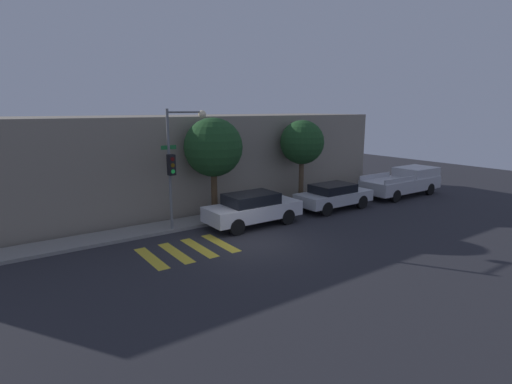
% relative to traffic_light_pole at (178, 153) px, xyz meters
% --- Properties ---
extents(ground_plane, '(60.00, 60.00, 0.00)m').
position_rel_traffic_light_pole_xyz_m(ground_plane, '(1.60, -3.37, -3.51)').
color(ground_plane, '#28282D').
extents(sidewalk, '(26.00, 1.66, 0.14)m').
position_rel_traffic_light_pole_xyz_m(sidewalk, '(1.60, 0.66, -3.44)').
color(sidewalk, gray).
rests_on(sidewalk, ground).
extents(building_row, '(26.00, 6.00, 5.04)m').
position_rel_traffic_light_pole_xyz_m(building_row, '(1.60, 4.89, -0.99)').
color(building_row, gray).
rests_on(building_row, ground).
extents(crosswalk, '(3.41, 2.60, 0.00)m').
position_rel_traffic_light_pole_xyz_m(crosswalk, '(-0.92, -2.57, -3.51)').
color(crosswalk, gold).
rests_on(crosswalk, ground).
extents(traffic_light_pole, '(2.20, 0.56, 5.43)m').
position_rel_traffic_light_pole_xyz_m(traffic_light_pole, '(0.00, 0.00, 0.00)').
color(traffic_light_pole, slate).
rests_on(traffic_light_pole, ground).
extents(sedan_near_corner, '(4.63, 1.84, 1.57)m').
position_rel_traffic_light_pole_xyz_m(sedan_near_corner, '(3.09, -1.27, -2.67)').
color(sedan_near_corner, silver).
rests_on(sedan_near_corner, ground).
extents(sedan_middle, '(4.41, 1.84, 1.41)m').
position_rel_traffic_light_pole_xyz_m(sedan_middle, '(8.48, -1.27, -2.74)').
color(sedan_middle, '#B7BABF').
rests_on(sedan_middle, ground).
extents(pickup_truck, '(5.69, 2.10, 1.69)m').
position_rel_traffic_light_pole_xyz_m(pickup_truck, '(14.82, -1.27, -2.62)').
color(pickup_truck, '#BCBCC1').
rests_on(pickup_truck, ground).
extents(tree_near_corner, '(2.86, 2.86, 5.02)m').
position_rel_traffic_light_pole_xyz_m(tree_near_corner, '(2.21, 0.81, 0.06)').
color(tree_near_corner, '#4C3823').
rests_on(tree_near_corner, ground).
extents(tree_midblock, '(2.50, 2.50, 4.81)m').
position_rel_traffic_light_pole_xyz_m(tree_midblock, '(7.95, 0.81, 0.02)').
color(tree_midblock, brown).
rests_on(tree_midblock, ground).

